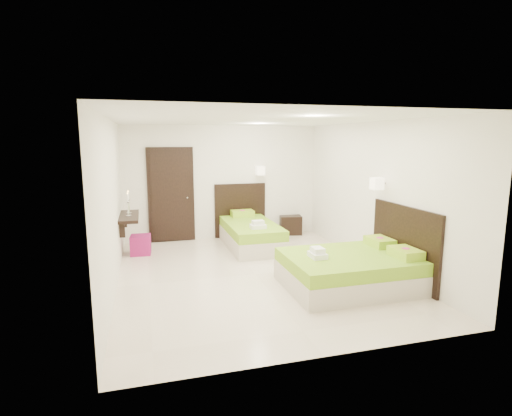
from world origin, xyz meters
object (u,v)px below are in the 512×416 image
object	(u,v)px
bed_double	(354,268)
nightstand	(290,224)
ottoman	(141,245)
bed_single	(250,232)

from	to	relation	value
bed_double	nightstand	distance (m)	3.64
bed_double	ottoman	xyz separation A→B (m)	(-3.23, 2.76, -0.10)
bed_single	bed_double	bearing A→B (deg)	-71.21
ottoman	bed_single	bearing A→B (deg)	0.48
bed_single	ottoman	xyz separation A→B (m)	(-2.28, -0.02, -0.11)
bed_single	nightstand	distance (m)	1.50
ottoman	nightstand	bearing A→B (deg)	13.80
bed_double	bed_single	bearing A→B (deg)	108.79
nightstand	ottoman	world-z (taller)	nightstand
bed_single	ottoman	world-z (taller)	bed_single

